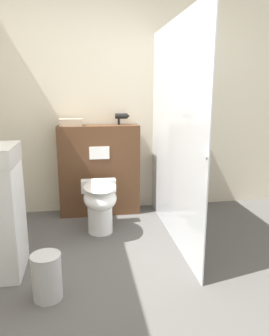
# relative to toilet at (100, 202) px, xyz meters

# --- Properties ---
(ground_plane) EXTENTS (12.00, 12.00, 0.00)m
(ground_plane) POSITION_rel_toilet_xyz_m (0.16, -1.12, -0.33)
(ground_plane) COLOR #565451
(wall_back) EXTENTS (8.00, 0.06, 2.50)m
(wall_back) POSITION_rel_toilet_xyz_m (0.16, 0.75, 0.92)
(wall_back) COLOR beige
(wall_back) RESTS_ON ground_plane
(partition_panel) EXTENTS (0.91, 0.26, 1.03)m
(partition_panel) POSITION_rel_toilet_xyz_m (0.03, 0.58, 0.19)
(partition_panel) COLOR #51331E
(partition_panel) RESTS_ON ground_plane
(shower_glass) EXTENTS (0.04, 1.77, 2.03)m
(shower_glass) POSITION_rel_toilet_xyz_m (0.69, -0.16, 0.68)
(shower_glass) COLOR silver
(shower_glass) RESTS_ON ground_plane
(toilet) EXTENTS (0.36, 0.57, 0.52)m
(toilet) POSITION_rel_toilet_xyz_m (0.00, 0.00, 0.00)
(toilet) COLOR white
(toilet) RESTS_ON ground_plane
(hair_drier) EXTENTS (0.17, 0.06, 0.13)m
(hair_drier) POSITION_rel_toilet_xyz_m (0.30, 0.61, 0.79)
(hair_drier) COLOR black
(hair_drier) RESTS_ON partition_panel
(folded_towel) EXTENTS (0.25, 0.14, 0.08)m
(folded_towel) POSITION_rel_toilet_xyz_m (-0.27, 0.56, 0.74)
(folded_towel) COLOR tan
(folded_towel) RESTS_ON partition_panel
(waste_bin) EXTENTS (0.21, 0.21, 0.33)m
(waste_bin) POSITION_rel_toilet_xyz_m (-0.42, -1.01, -0.16)
(waste_bin) COLOR silver
(waste_bin) RESTS_ON ground_plane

